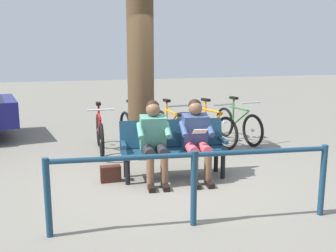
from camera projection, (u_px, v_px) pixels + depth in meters
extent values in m
plane|color=slate|center=(170.00, 182.00, 5.68)|extent=(40.00, 40.00, 0.00)
cube|color=navy|center=(174.00, 151.00, 5.81)|extent=(1.64, 0.64, 0.05)
cube|color=navy|center=(172.00, 133.00, 5.95)|extent=(1.60, 0.33, 0.42)
cube|color=navy|center=(222.00, 140.00, 5.92)|extent=(0.11, 0.40, 0.05)
cube|color=navy|center=(123.00, 144.00, 5.65)|extent=(0.11, 0.40, 0.05)
cylinder|color=black|center=(223.00, 166.00, 5.82)|extent=(0.07, 0.07, 0.40)
cylinder|color=black|center=(128.00, 171.00, 5.56)|extent=(0.07, 0.07, 0.40)
cylinder|color=black|center=(216.00, 160.00, 6.15)|extent=(0.07, 0.07, 0.40)
cylinder|color=black|center=(126.00, 164.00, 5.89)|extent=(0.07, 0.07, 0.40)
cube|color=#334772|center=(195.00, 131.00, 5.83)|extent=(0.42, 0.35, 0.55)
sphere|color=brown|center=(195.00, 108.00, 5.75)|extent=(0.21, 0.21, 0.21)
sphere|color=black|center=(195.00, 106.00, 5.77)|extent=(0.20, 0.20, 0.20)
cylinder|color=#D84C59|center=(204.00, 148.00, 5.70)|extent=(0.20, 0.42, 0.15)
cylinder|color=brown|center=(208.00, 169.00, 5.56)|extent=(0.11, 0.11, 0.45)
cube|color=black|center=(210.00, 184.00, 5.50)|extent=(0.12, 0.23, 0.07)
cylinder|color=#334772|center=(210.00, 128.00, 5.74)|extent=(0.13, 0.31, 0.23)
cylinder|color=#D84C59|center=(191.00, 149.00, 5.67)|extent=(0.20, 0.42, 0.15)
cylinder|color=brown|center=(194.00, 170.00, 5.52)|extent=(0.11, 0.11, 0.45)
cube|color=black|center=(196.00, 185.00, 5.46)|extent=(0.12, 0.23, 0.07)
cylinder|color=#334772|center=(184.00, 129.00, 5.67)|extent=(0.13, 0.31, 0.23)
cube|color=silver|center=(200.00, 131.00, 5.53)|extent=(0.21, 0.14, 0.09)
cube|color=#4C8C7A|center=(153.00, 133.00, 5.72)|extent=(0.42, 0.35, 0.55)
sphere|color=brown|center=(153.00, 109.00, 5.63)|extent=(0.21, 0.21, 0.21)
sphere|color=black|center=(153.00, 107.00, 5.65)|extent=(0.20, 0.20, 0.20)
cylinder|color=#262628|center=(162.00, 150.00, 5.59)|extent=(0.20, 0.42, 0.15)
cylinder|color=brown|center=(164.00, 172.00, 5.44)|extent=(0.11, 0.11, 0.45)
cube|color=black|center=(166.00, 187.00, 5.38)|extent=(0.12, 0.23, 0.07)
cylinder|color=#4C8C7A|center=(168.00, 130.00, 5.63)|extent=(0.13, 0.31, 0.23)
cylinder|color=#262628|center=(148.00, 151.00, 5.55)|extent=(0.20, 0.42, 0.15)
cylinder|color=brown|center=(150.00, 173.00, 5.41)|extent=(0.11, 0.11, 0.45)
cube|color=black|center=(151.00, 188.00, 5.35)|extent=(0.12, 0.23, 0.07)
cylinder|color=#4C8C7A|center=(140.00, 131.00, 5.55)|extent=(0.13, 0.31, 0.23)
cube|color=#3F1E14|center=(111.00, 174.00, 5.70)|extent=(0.30, 0.15, 0.24)
cylinder|color=#4C3823|center=(141.00, 70.00, 6.74)|extent=(0.47, 0.47, 3.14)
cylinder|color=slate|center=(187.00, 134.00, 7.29)|extent=(0.35, 0.35, 0.72)
cylinder|color=black|center=(187.00, 114.00, 7.21)|extent=(0.37, 0.37, 0.03)
torus|color=black|center=(253.00, 130.00, 7.75)|extent=(0.15, 0.66, 0.66)
cylinder|color=silver|center=(253.00, 130.00, 7.75)|extent=(0.06, 0.07, 0.06)
torus|color=black|center=(225.00, 122.00, 8.65)|extent=(0.15, 0.66, 0.66)
cylinder|color=silver|center=(225.00, 122.00, 8.65)|extent=(0.06, 0.07, 0.06)
cylinder|color=#337238|center=(239.00, 108.00, 8.13)|extent=(0.12, 0.63, 0.04)
cylinder|color=#337238|center=(240.00, 118.00, 8.10)|extent=(0.12, 0.60, 0.43)
cylinder|color=#337238|center=(233.00, 111.00, 8.31)|extent=(0.04, 0.04, 0.55)
cube|color=black|center=(234.00, 98.00, 8.25)|extent=(0.12, 0.23, 0.05)
cylinder|color=#B2B2B7|center=(251.00, 103.00, 7.73)|extent=(0.48, 0.09, 0.03)
torus|color=black|center=(227.00, 133.00, 7.47)|extent=(0.21, 0.66, 0.66)
cylinder|color=silver|center=(227.00, 133.00, 7.47)|extent=(0.06, 0.07, 0.06)
torus|color=black|center=(196.00, 125.00, 8.32)|extent=(0.21, 0.66, 0.66)
cylinder|color=silver|center=(196.00, 125.00, 8.32)|extent=(0.06, 0.07, 0.06)
cylinder|color=orange|center=(211.00, 111.00, 7.82)|extent=(0.19, 0.62, 0.04)
cylinder|color=orange|center=(213.00, 121.00, 7.79)|extent=(0.18, 0.59, 0.43)
cylinder|color=orange|center=(205.00, 113.00, 7.99)|extent=(0.04, 0.04, 0.55)
cube|color=black|center=(206.00, 100.00, 7.94)|extent=(0.14, 0.23, 0.05)
cylinder|color=#B2B2B7|center=(224.00, 105.00, 7.45)|extent=(0.47, 0.14, 0.03)
torus|color=black|center=(180.00, 135.00, 7.31)|extent=(0.10, 0.66, 0.66)
cylinder|color=silver|center=(180.00, 135.00, 7.31)|extent=(0.05, 0.06, 0.06)
torus|color=black|center=(161.00, 126.00, 8.24)|extent=(0.10, 0.66, 0.66)
cylinder|color=silver|center=(161.00, 126.00, 8.24)|extent=(0.05, 0.06, 0.06)
cylinder|color=orange|center=(170.00, 112.00, 7.70)|extent=(0.08, 0.63, 0.04)
cylinder|color=orange|center=(171.00, 122.00, 7.66)|extent=(0.08, 0.60, 0.43)
cylinder|color=orange|center=(167.00, 114.00, 7.88)|extent=(0.04, 0.04, 0.55)
cube|color=black|center=(167.00, 101.00, 7.83)|extent=(0.10, 0.23, 0.05)
cylinder|color=#B2B2B7|center=(178.00, 106.00, 7.29)|extent=(0.48, 0.06, 0.03)
torus|color=black|center=(143.00, 137.00, 7.18)|extent=(0.14, 0.66, 0.66)
cylinder|color=silver|center=(143.00, 137.00, 7.18)|extent=(0.06, 0.07, 0.06)
torus|color=black|center=(126.00, 127.00, 8.09)|extent=(0.14, 0.66, 0.66)
cylinder|color=silver|center=(126.00, 127.00, 8.09)|extent=(0.06, 0.07, 0.06)
cylinder|color=#337238|center=(134.00, 113.00, 7.56)|extent=(0.12, 0.63, 0.04)
cylinder|color=#337238|center=(135.00, 123.00, 7.53)|extent=(0.11, 0.60, 0.43)
cylinder|color=#337238|center=(130.00, 115.00, 7.74)|extent=(0.04, 0.04, 0.55)
cube|color=black|center=(130.00, 101.00, 7.69)|extent=(0.12, 0.23, 0.05)
cylinder|color=#B2B2B7|center=(141.00, 107.00, 7.17)|extent=(0.48, 0.09, 0.03)
torus|color=black|center=(102.00, 141.00, 6.82)|extent=(0.11, 0.66, 0.66)
cylinder|color=silver|center=(102.00, 141.00, 6.82)|extent=(0.05, 0.06, 0.06)
torus|color=black|center=(99.00, 130.00, 7.80)|extent=(0.11, 0.66, 0.66)
cylinder|color=silver|center=(99.00, 130.00, 7.80)|extent=(0.05, 0.06, 0.06)
cylinder|color=#B71414|center=(99.00, 115.00, 7.24)|extent=(0.09, 0.63, 0.04)
cylinder|color=#B71414|center=(100.00, 127.00, 7.20)|extent=(0.09, 0.60, 0.43)
cylinder|color=#B71414|center=(99.00, 118.00, 7.43)|extent=(0.04, 0.04, 0.55)
cube|color=black|center=(98.00, 104.00, 7.37)|extent=(0.11, 0.23, 0.05)
cylinder|color=#B2B2B7|center=(100.00, 110.00, 6.81)|extent=(0.48, 0.07, 0.03)
cylinder|color=navy|center=(322.00, 180.00, 4.49)|extent=(0.07, 0.07, 0.85)
cylinder|color=navy|center=(194.00, 189.00, 4.22)|extent=(0.07, 0.07, 0.85)
cylinder|color=navy|center=(48.00, 198.00, 3.96)|extent=(0.07, 0.07, 0.85)
cylinder|color=navy|center=(194.00, 155.00, 4.15)|extent=(3.07, 0.47, 0.06)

